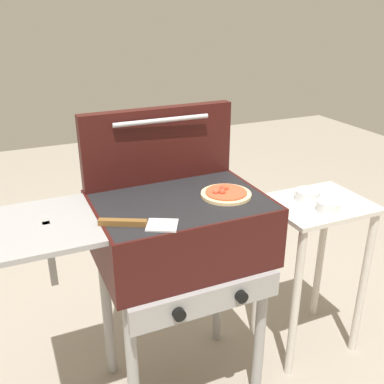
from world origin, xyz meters
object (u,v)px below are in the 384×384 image
pizza_pepperoni (226,194)px  prep_table (313,246)px  grill (177,234)px  topping_bowl_far (307,195)px  spatula (139,224)px  topping_bowl_near (328,206)px

pizza_pepperoni → prep_table: bearing=5.0°
grill → prep_table: grill is taller
topping_bowl_far → spatula: bearing=-167.3°
topping_bowl_near → prep_table: bearing=76.1°
topping_bowl_far → topping_bowl_near: bearing=-87.3°
grill → pizza_pepperoni: bearing=-11.7°
grill → topping_bowl_near: (0.65, -0.08, 0.03)m
prep_table → topping_bowl_near: 0.26m
topping_bowl_near → topping_bowl_far: bearing=92.7°
pizza_pepperoni → spatula: size_ratio=0.75×
topping_bowl_far → prep_table: bearing=-57.2°
grill → spatula: bearing=-143.5°
spatula → topping_bowl_far: size_ratio=2.35×
grill → topping_bowl_far: 0.65m
topping_bowl_near → topping_bowl_far: 0.13m
spatula → topping_bowl_near: 0.85m
grill → topping_bowl_far: bearing=4.3°
pizza_pepperoni → topping_bowl_far: bearing=10.6°
spatula → topping_bowl_near: (0.84, 0.06, -0.12)m
grill → pizza_pepperoni: 0.24m
prep_table → topping_bowl_near: topping_bowl_near is taller
prep_table → pizza_pepperoni: bearing=-175.0°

